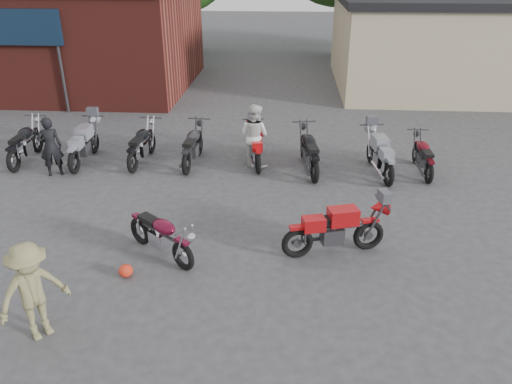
# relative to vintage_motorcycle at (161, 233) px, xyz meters

# --- Properties ---
(ground) EXTENTS (90.00, 90.00, 0.00)m
(ground) POSITION_rel_vintage_motorcycle_xyz_m (0.95, -0.61, -0.53)
(ground) COLOR #393A3C
(brick_building) EXTENTS (12.00, 8.00, 4.00)m
(brick_building) POSITION_rel_vintage_motorcycle_xyz_m (-8.05, 13.39, 1.47)
(brick_building) COLOR maroon
(brick_building) RESTS_ON ground
(stucco_building) EXTENTS (10.00, 8.00, 3.50)m
(stucco_building) POSITION_rel_vintage_motorcycle_xyz_m (9.45, 14.39, 1.22)
(stucco_building) COLOR tan
(stucco_building) RESTS_ON ground
(vintage_motorcycle) EXTENTS (1.81, 1.62, 1.07)m
(vintage_motorcycle) POSITION_rel_vintage_motorcycle_xyz_m (0.00, 0.00, 0.00)
(vintage_motorcycle) COLOR #5B0B21
(vintage_motorcycle) RESTS_ON ground
(sportbike) EXTENTS (2.10, 1.17, 1.16)m
(sportbike) POSITION_rel_vintage_motorcycle_xyz_m (3.33, 0.36, 0.05)
(sportbike) COLOR #B10E12
(sportbike) RESTS_ON ground
(helmet) EXTENTS (0.34, 0.34, 0.24)m
(helmet) POSITION_rel_vintage_motorcycle_xyz_m (-0.52, -0.69, -0.41)
(helmet) COLOR red
(helmet) RESTS_ON ground
(person_dark) EXTENTS (0.68, 0.57, 1.59)m
(person_dark) POSITION_rel_vintage_motorcycle_xyz_m (-3.78, 3.69, 0.26)
(person_dark) COLOR black
(person_dark) RESTS_ON ground
(person_light) EXTENTS (1.06, 1.00, 1.73)m
(person_light) POSITION_rel_vintage_motorcycle_xyz_m (1.44, 4.71, 0.33)
(person_light) COLOR silver
(person_light) RESTS_ON ground
(person_tan) EXTENTS (1.15, 1.18, 1.62)m
(person_tan) POSITION_rel_vintage_motorcycle_xyz_m (-1.34, -2.29, 0.28)
(person_tan) COLOR olive
(person_tan) RESTS_ON ground
(row_bike_0) EXTENTS (0.76, 2.07, 1.18)m
(row_bike_0) POSITION_rel_vintage_motorcycle_xyz_m (-4.95, 4.59, 0.06)
(row_bike_0) COLOR black
(row_bike_0) RESTS_ON ground
(row_bike_1) EXTENTS (0.72, 2.08, 1.20)m
(row_bike_1) POSITION_rel_vintage_motorcycle_xyz_m (-3.29, 4.61, 0.07)
(row_bike_1) COLOR #9293A0
(row_bike_1) RESTS_ON ground
(row_bike_2) EXTENTS (0.81, 2.03, 1.15)m
(row_bike_2) POSITION_rel_vintage_motorcycle_xyz_m (-1.69, 4.74, 0.04)
(row_bike_2) COLOR black
(row_bike_2) RESTS_ON ground
(row_bike_3) EXTENTS (0.77, 2.03, 1.16)m
(row_bike_3) POSITION_rel_vintage_motorcycle_xyz_m (-0.26, 4.70, 0.05)
(row_bike_3) COLOR #262629
(row_bike_3) RESTS_ON ground
(row_bike_4) EXTENTS (0.94, 2.01, 1.12)m
(row_bike_4) POSITION_rel_vintage_motorcycle_xyz_m (1.46, 4.88, 0.03)
(row_bike_4) COLOR red
(row_bike_4) RESTS_ON ground
(row_bike_5) EXTENTS (1.01, 2.18, 1.22)m
(row_bike_5) POSITION_rel_vintage_motorcycle_xyz_m (2.93, 4.43, 0.08)
(row_bike_5) COLOR black
(row_bike_5) RESTS_ON ground
(row_bike_6) EXTENTS (0.96, 2.13, 1.19)m
(row_bike_6) POSITION_rel_vintage_motorcycle_xyz_m (4.77, 4.36, 0.06)
(row_bike_6) COLOR gray
(row_bike_6) RESTS_ON ground
(row_bike_7) EXTENTS (0.64, 1.82, 1.05)m
(row_bike_7) POSITION_rel_vintage_motorcycle_xyz_m (5.93, 4.50, -0.01)
(row_bike_7) COLOR #590B15
(row_bike_7) RESTS_ON ground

